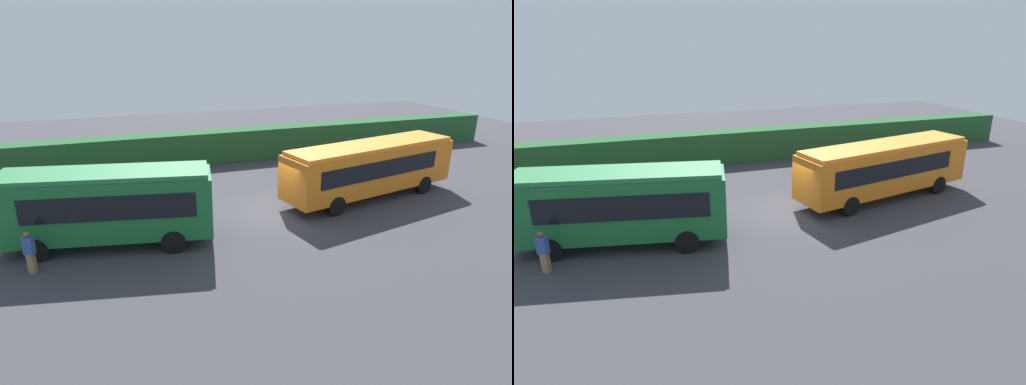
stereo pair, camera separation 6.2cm
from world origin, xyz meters
TOP-DOWN VIEW (x-y plane):
  - ground_plane at (0.00, 0.00)m, footprint 64.00×64.00m
  - bus_green at (-7.97, -1.08)m, footprint 8.96×4.01m
  - bus_orange at (5.62, 0.41)m, footprint 10.64×4.45m
  - person_left at (-10.85, -2.52)m, footprint 0.46×0.39m
  - person_center at (-7.96, 1.39)m, footprint 0.53×0.38m
  - hedge_row at (0.00, 10.29)m, footprint 44.00×1.58m

SIDE VIEW (x-z plane):
  - ground_plane at x=0.00m, z-range 0.00..0.00m
  - person_left at x=-10.85m, z-range 0.05..1.72m
  - person_center at x=-7.96m, z-range 0.04..1.77m
  - hedge_row at x=0.00m, z-range 0.00..2.19m
  - bus_orange at x=5.62m, z-range 0.24..3.29m
  - bus_green at x=-7.97m, z-range 0.24..3.53m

